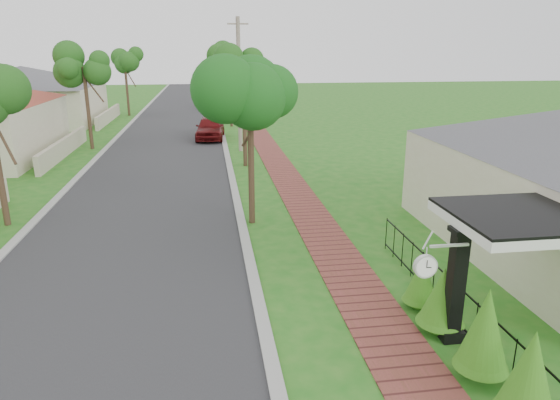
{
  "coord_description": "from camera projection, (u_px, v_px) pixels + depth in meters",
  "views": [
    {
      "loc": [
        -0.4,
        -9.72,
        5.95
      ],
      "look_at": [
        1.7,
        4.71,
        1.5
      ],
      "focal_mm": 32.0,
      "sensor_mm": 36.0,
      "label": 1
    }
  ],
  "objects": [
    {
      "name": "far_house_grey",
      "position": [
        25.0,
        95.0,
        40.43
      ],
      "size": [
        15.56,
        15.56,
        4.6
      ],
      "color": "beige",
      "rests_on": "ground"
    },
    {
      "name": "near_tree",
      "position": [
        250.0,
        87.0,
        16.38
      ],
      "size": [
        2.32,
        2.32,
        5.94
      ],
      "color": "#382619",
      "rests_on": "ground"
    },
    {
      "name": "parked_car_white",
      "position": [
        215.0,
        104.0,
        49.59
      ],
      "size": [
        2.07,
        4.04,
        1.27
      ],
      "primitive_type": "imported",
      "rotation": [
        0.0,
        0.0,
        -0.2
      ],
      "color": "white",
      "rests_on": "ground"
    },
    {
      "name": "kerb_right",
      "position": [
        226.0,
        151.0,
        30.01
      ],
      "size": [
        0.3,
        120.0,
        0.1
      ],
      "primitive_type": "cube",
      "color": "#9E9E99",
      "rests_on": "ground"
    },
    {
      "name": "porch_post",
      "position": [
        455.0,
        291.0,
        10.35
      ],
      "size": [
        0.48,
        0.48,
        2.52
      ],
      "color": "black",
      "rests_on": "ground"
    },
    {
      "name": "station_clock",
      "position": [
        427.0,
        265.0,
        9.61
      ],
      "size": [
        1.08,
        0.13,
        0.67
      ],
      "color": "silver",
      "rests_on": "ground"
    },
    {
      "name": "hedge_row",
      "position": [
        470.0,
        327.0,
        9.6
      ],
      "size": [
        0.91,
        4.87,
        1.94
      ],
      "color": "#216B15",
      "rests_on": "ground"
    },
    {
      "name": "road",
      "position": [
        164.0,
        153.0,
        29.51
      ],
      "size": [
        7.0,
        120.0,
        0.02
      ],
      "primitive_type": "cube",
      "color": "#28282B",
      "rests_on": "ground"
    },
    {
      "name": "parked_car_red",
      "position": [
        210.0,
        128.0,
        33.85
      ],
      "size": [
        2.16,
        4.6,
        1.52
      ],
      "primitive_type": "imported",
      "rotation": [
        0.0,
        0.0,
        -0.08
      ],
      "color": "#5B0D0E",
      "rests_on": "ground"
    },
    {
      "name": "ground",
      "position": [
        234.0,
        330.0,
        10.99
      ],
      "size": [
        160.0,
        160.0,
        0.0
      ],
      "primitive_type": "plane",
      "color": "#1F6919",
      "rests_on": "ground"
    },
    {
      "name": "street_trees",
      "position": [
        169.0,
        69.0,
        34.68
      ],
      "size": [
        10.7,
        37.65,
        5.89
      ],
      "color": "#382619",
      "rests_on": "ground"
    },
    {
      "name": "utility_pole",
      "position": [
        239.0,
        85.0,
        29.0
      ],
      "size": [
        1.2,
        0.24,
        7.66
      ],
      "color": "gray",
      "rests_on": "ground"
    },
    {
      "name": "sidewalk",
      "position": [
        269.0,
        150.0,
        30.37
      ],
      "size": [
        1.5,
        120.0,
        0.03
      ],
      "primitive_type": "cube",
      "color": "brown",
      "rests_on": "ground"
    },
    {
      "name": "picket_fence",
      "position": [
        446.0,
        293.0,
        11.51
      ],
      "size": [
        0.03,
        8.02,
        1.0
      ],
      "color": "black",
      "rests_on": "ground"
    },
    {
      "name": "kerb_left",
      "position": [
        100.0,
        155.0,
        29.01
      ],
      "size": [
        0.3,
        120.0,
        0.1
      ],
      "primitive_type": "cube",
      "color": "#9E9E99",
      "rests_on": "ground"
    }
  ]
}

